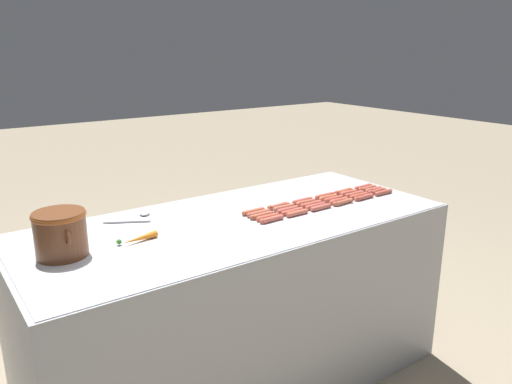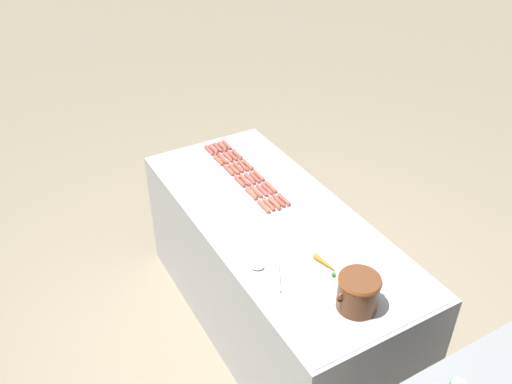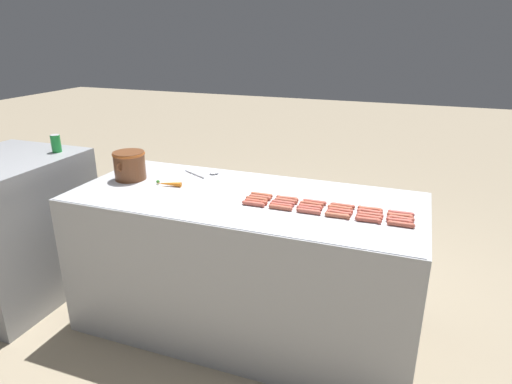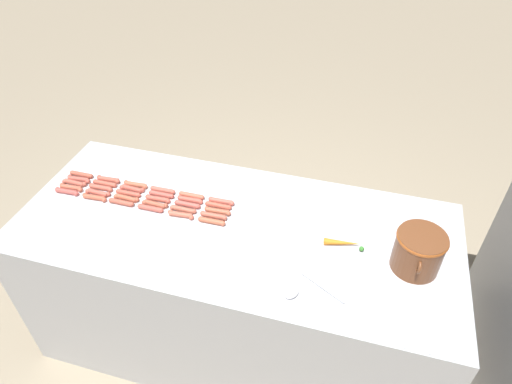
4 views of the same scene
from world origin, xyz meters
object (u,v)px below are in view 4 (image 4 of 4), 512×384
hot_dog_11 (218,206)px  bean_pot (419,250)px  hot_dog_21 (155,204)px  hot_dog_2 (136,185)px  hot_dog_0 (81,174)px  hot_dog_25 (94,197)px  hot_dog_1 (108,179)px  hot_dog_28 (181,215)px  hot_dog_3 (163,190)px  hot_dog_27 (150,208)px  hot_dog_12 (74,183)px  hot_dog_9 (161,194)px  hot_dog_15 (158,199)px  hot_dog_18 (71,187)px  hot_dog_13 (101,188)px  hot_dog_16 (187,204)px  carrot (344,243)px  hot_dog_20 (126,198)px  hot_dog_6 (79,179)px  serving_spoon (302,291)px  hot_dog_23 (214,216)px  hot_dog_17 (218,211)px  hot_dog_5 (221,201)px  hot_dog_7 (105,184)px  hot_dog_10 (190,200)px  hot_dog_14 (128,193)px  hot_dog_26 (121,202)px  hot_dog_19 (98,193)px  hot_dog_8 (132,189)px  hot_dog_22 (183,209)px  hot_dog_29 (212,221)px  hot_dog_24 (67,192)px

hot_dog_11 → bean_pot: bean_pot is taller
hot_dog_21 → hot_dog_2: bearing=-124.5°
hot_dog_0 → hot_dog_25: (0.15, 0.17, 0.00)m
hot_dog_1 → hot_dog_28: size_ratio=1.00×
hot_dog_3 → hot_dog_27: 0.14m
bean_pot → hot_dog_12: bearing=-93.1°
hot_dog_9 → hot_dog_15: size_ratio=1.00×
hot_dog_1 → hot_dog_25: (0.15, 0.01, 0.00)m
hot_dog_25 → hot_dog_1: bearing=-177.2°
hot_dog_1 → hot_dog_2: 0.16m
hot_dog_11 → hot_dog_18: (0.07, -0.78, 0.00)m
hot_dog_11 → hot_dog_13: size_ratio=1.00×
hot_dog_0 → hot_dog_18: same height
hot_dog_12 → hot_dog_18: bearing=8.5°
hot_dog_16 → carrot: carrot is taller
hot_dog_20 → hot_dog_6: bearing=-102.5°
hot_dog_28 → serving_spoon: size_ratio=0.54×
hot_dog_0 → hot_dog_23: same height
hot_dog_15 → hot_dog_27: same height
hot_dog_17 → hot_dog_27: bearing=-77.7°
hot_dog_5 → hot_dog_13: size_ratio=1.00×
hot_dog_12 → hot_dog_16: same height
hot_dog_7 → hot_dog_12: (0.04, -0.16, 0.00)m
hot_dog_10 → hot_dog_28: same height
hot_dog_14 → hot_dog_15: bearing=90.3°
hot_dog_7 → carrot: size_ratio=0.76×
hot_dog_6 → hot_dog_13: 0.15m
hot_dog_1 → hot_dog_26: same height
hot_dog_1 → hot_dog_19: same height
hot_dog_9 → hot_dog_20: same height
hot_dog_20 → hot_dog_23: same height
hot_dog_8 → hot_dog_9: same height
hot_dog_0 → hot_dog_8: 0.32m
hot_dog_5 → hot_dog_22: size_ratio=1.00×
hot_dog_27 → hot_dog_19: bearing=-96.4°
hot_dog_15 → hot_dog_26: 0.18m
hot_dog_3 → hot_dog_21: size_ratio=1.00×
hot_dog_23 → hot_dog_5: bearing=179.5°
hot_dog_0 → hot_dog_22: (0.11, 0.63, 0.00)m
hot_dog_25 → hot_dog_22: bearing=94.7°
hot_dog_26 → hot_dog_29: bearing=89.5°
hot_dog_9 → hot_dog_10: same height
hot_dog_1 → carrot: carrot is taller
hot_dog_25 → hot_dog_0: bearing=-131.3°
hot_dog_14 → hot_dog_20: 0.04m
hot_dog_18 → hot_dog_23: bearing=90.0°
hot_dog_27 → bean_pot: bean_pot is taller
carrot → hot_dog_0: bearing=-95.0°
hot_dog_0 → hot_dog_24: 0.15m
hot_dog_22 → hot_dog_23: size_ratio=1.00×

